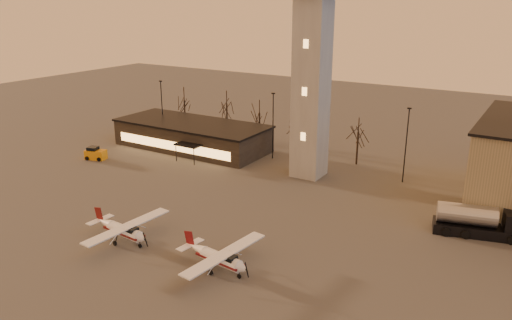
% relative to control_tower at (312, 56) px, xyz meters
% --- Properties ---
extents(ground, '(220.00, 220.00, 0.00)m').
position_rel_control_tower_xyz_m(ground, '(0.00, -30.00, -16.33)').
color(ground, '#454240').
rests_on(ground, ground).
extents(control_tower, '(6.80, 6.80, 32.60)m').
position_rel_control_tower_xyz_m(control_tower, '(0.00, 0.00, 0.00)').
color(control_tower, gray).
rests_on(control_tower, ground).
extents(terminal, '(25.40, 12.20, 4.30)m').
position_rel_control_tower_xyz_m(terminal, '(-21.99, 1.98, -14.17)').
color(terminal, black).
rests_on(terminal, ground).
extents(light_poles, '(58.50, 12.25, 10.14)m').
position_rel_control_tower_xyz_m(light_poles, '(0.50, 1.00, -10.92)').
color(light_poles, black).
rests_on(light_poles, ground).
extents(tree_row, '(37.20, 9.20, 8.80)m').
position_rel_control_tower_xyz_m(tree_row, '(-13.70, 9.16, -10.39)').
color(tree_row, black).
rests_on(tree_row, ground).
extents(cessna_front, '(8.01, 10.10, 2.77)m').
position_rel_control_tower_xyz_m(cessna_front, '(4.66, -27.32, -15.38)').
color(cessna_front, white).
rests_on(cessna_front, ground).
extents(cessna_rear, '(8.08, 10.20, 2.80)m').
position_rel_control_tower_xyz_m(cessna_rear, '(-6.80, -27.79, -15.37)').
color(cessna_rear, white).
rests_on(cessna_rear, ground).
extents(fuel_truck, '(9.14, 4.58, 3.26)m').
position_rel_control_tower_xyz_m(fuel_truck, '(23.02, -7.58, -15.04)').
color(fuel_truck, black).
rests_on(fuel_truck, ground).
extents(service_cart, '(3.38, 2.62, 1.93)m').
position_rel_control_tower_xyz_m(service_cart, '(-30.85, -10.50, -15.59)').
color(service_cart, orange).
rests_on(service_cart, ground).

